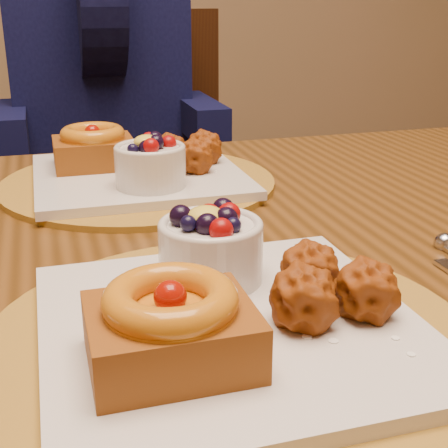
{
  "coord_description": "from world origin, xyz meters",
  "views": [
    {
      "loc": [
        -0.18,
        -0.63,
        1.0
      ],
      "look_at": [
        -0.05,
        -0.18,
        0.83
      ],
      "focal_mm": 50.0,
      "sensor_mm": 36.0,
      "label": 1
    }
  ],
  "objects_px": {
    "dining_table": "(173,304)",
    "chair_far": "(155,191)",
    "place_setting_far": "(136,169)",
    "place_setting_near": "(225,311)",
    "diner": "(99,61)"
  },
  "relations": [
    {
      "from": "place_setting_near",
      "to": "place_setting_far",
      "type": "relative_size",
      "value": 1.0
    },
    {
      "from": "place_setting_near",
      "to": "place_setting_far",
      "type": "bearing_deg",
      "value": 90.02
    },
    {
      "from": "dining_table",
      "to": "chair_far",
      "type": "relative_size",
      "value": 1.64
    },
    {
      "from": "place_setting_far",
      "to": "chair_far",
      "type": "xyz_separation_m",
      "value": [
        0.14,
        0.66,
        -0.24
      ]
    },
    {
      "from": "diner",
      "to": "place_setting_near",
      "type": "bearing_deg",
      "value": -89.34
    },
    {
      "from": "dining_table",
      "to": "diner",
      "type": "height_order",
      "value": "diner"
    },
    {
      "from": "place_setting_far",
      "to": "chair_far",
      "type": "height_order",
      "value": "chair_far"
    },
    {
      "from": "place_setting_near",
      "to": "diner",
      "type": "height_order",
      "value": "diner"
    },
    {
      "from": "place_setting_near",
      "to": "diner",
      "type": "xyz_separation_m",
      "value": [
        0.02,
        1.11,
        0.08
      ]
    },
    {
      "from": "dining_table",
      "to": "place_setting_near",
      "type": "relative_size",
      "value": 4.21
    },
    {
      "from": "place_setting_far",
      "to": "place_setting_near",
      "type": "bearing_deg",
      "value": -89.98
    },
    {
      "from": "place_setting_near",
      "to": "chair_far",
      "type": "distance_m",
      "value": 1.13
    },
    {
      "from": "chair_far",
      "to": "diner",
      "type": "distance_m",
      "value": 0.34
    },
    {
      "from": "place_setting_near",
      "to": "chair_far",
      "type": "xyz_separation_m",
      "value": [
        0.14,
        1.09,
        -0.24
      ]
    },
    {
      "from": "place_setting_far",
      "to": "diner",
      "type": "xyz_separation_m",
      "value": [
        0.02,
        0.68,
        0.08
      ]
    }
  ]
}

